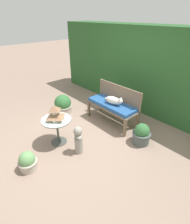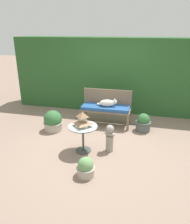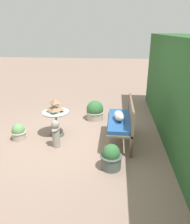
# 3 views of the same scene
# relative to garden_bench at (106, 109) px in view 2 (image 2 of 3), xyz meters

# --- Properties ---
(ground) EXTENTS (30.00, 30.00, 0.00)m
(ground) POSITION_rel_garden_bench_xyz_m (0.01, -0.92, -0.47)
(ground) COLOR gray
(foliage_hedge_back) EXTENTS (6.40, 0.93, 2.26)m
(foliage_hedge_back) POSITION_rel_garden_bench_xyz_m (0.01, 1.44, 0.66)
(foliage_hedge_back) COLOR #285628
(foliage_hedge_back) RESTS_ON ground
(garden_bench) EXTENTS (1.33, 0.52, 0.55)m
(garden_bench) POSITION_rel_garden_bench_xyz_m (0.00, 0.00, 0.00)
(garden_bench) COLOR brown
(garden_bench) RESTS_ON ground
(bench_backrest) EXTENTS (1.33, 0.06, 0.95)m
(bench_backrest) POSITION_rel_garden_bench_xyz_m (-0.00, 0.24, 0.21)
(bench_backrest) COLOR brown
(bench_backrest) RESTS_ON ground
(cat) EXTENTS (0.55, 0.26, 0.23)m
(cat) POSITION_rel_garden_bench_xyz_m (0.06, -0.01, 0.18)
(cat) COLOR silver
(cat) RESTS_ON garden_bench
(patio_table) EXTENTS (0.62, 0.62, 0.59)m
(patio_table) POSITION_rel_garden_bench_xyz_m (-0.20, -1.48, -0.00)
(patio_table) COLOR #424742
(patio_table) RESTS_ON ground
(pagoda_birdhouse) EXTENTS (0.33, 0.33, 0.31)m
(pagoda_birdhouse) POSITION_rel_garden_bench_xyz_m (-0.20, -1.48, 0.26)
(pagoda_birdhouse) COLOR #B2BCA8
(pagoda_birdhouse) RESTS_ON patio_table
(garden_bust) EXTENTS (0.27, 0.20, 0.61)m
(garden_bust) POSITION_rel_garden_bench_xyz_m (0.36, -1.34, -0.14)
(garden_bust) COLOR gray
(garden_bust) RESTS_ON ground
(potted_plant_path_edge) EXTENTS (0.49, 0.49, 0.54)m
(potted_plant_path_edge) POSITION_rel_garden_bench_xyz_m (-1.26, -0.66, -0.22)
(potted_plant_path_edge) COLOR #ADA393
(potted_plant_path_edge) RESTS_ON ground
(potted_plant_patio_mid) EXTENTS (0.35, 0.35, 0.38)m
(potted_plant_patio_mid) POSITION_rel_garden_bench_xyz_m (0.09, -2.29, -0.29)
(potted_plant_patio_mid) COLOR #ADA393
(potted_plant_patio_mid) RESTS_ON ground
(potted_plant_hedge_corner) EXTENTS (0.40, 0.40, 0.48)m
(potted_plant_hedge_corner) POSITION_rel_garden_bench_xyz_m (1.02, -0.15, -0.24)
(potted_plant_hedge_corner) COLOR #4C5651
(potted_plant_hedge_corner) RESTS_ON ground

